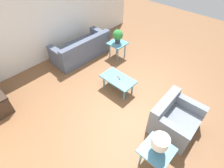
{
  "coord_description": "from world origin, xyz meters",
  "views": [
    {
      "loc": [
        -2.0,
        2.5,
        3.49
      ],
      "look_at": [
        0.14,
        0.22,
        0.55
      ],
      "focal_mm": 28.0,
      "sensor_mm": 36.0,
      "label": 1
    }
  ],
  "objects_px": {
    "sofa": "(82,49)",
    "coffee_table": "(118,80)",
    "armchair": "(174,119)",
    "table_lamp": "(160,142)",
    "side_table_plant": "(117,45)",
    "side_table_lamp": "(156,152)",
    "potted_plant": "(118,35)"
  },
  "relations": [
    {
      "from": "sofa",
      "to": "side_table_plant",
      "type": "height_order",
      "value": "sofa"
    },
    {
      "from": "armchair",
      "to": "table_lamp",
      "type": "relative_size",
      "value": 2.64
    },
    {
      "from": "sofa",
      "to": "potted_plant",
      "type": "bearing_deg",
      "value": 133.7
    },
    {
      "from": "armchair",
      "to": "table_lamp",
      "type": "height_order",
      "value": "table_lamp"
    },
    {
      "from": "coffee_table",
      "to": "side_table_plant",
      "type": "height_order",
      "value": "side_table_plant"
    },
    {
      "from": "armchair",
      "to": "side_table_lamp",
      "type": "height_order",
      "value": "armchair"
    },
    {
      "from": "sofa",
      "to": "side_table_plant",
      "type": "bearing_deg",
      "value": 133.7
    },
    {
      "from": "side_table_plant",
      "to": "coffee_table",
      "type": "bearing_deg",
      "value": 132.26
    },
    {
      "from": "coffee_table",
      "to": "sofa",
      "type": "bearing_deg",
      "value": -10.82
    },
    {
      "from": "coffee_table",
      "to": "table_lamp",
      "type": "bearing_deg",
      "value": 150.25
    },
    {
      "from": "potted_plant",
      "to": "table_lamp",
      "type": "bearing_deg",
      "value": 142.53
    },
    {
      "from": "sofa",
      "to": "coffee_table",
      "type": "xyz_separation_m",
      "value": [
        -1.97,
        0.38,
        0.06
      ]
    },
    {
      "from": "potted_plant",
      "to": "side_table_plant",
      "type": "bearing_deg",
      "value": -90.0
    },
    {
      "from": "coffee_table",
      "to": "side_table_lamp",
      "type": "height_order",
      "value": "side_table_lamp"
    },
    {
      "from": "table_lamp",
      "to": "coffee_table",
      "type": "bearing_deg",
      "value": -29.75
    },
    {
      "from": "side_table_lamp",
      "to": "table_lamp",
      "type": "height_order",
      "value": "table_lamp"
    },
    {
      "from": "side_table_lamp",
      "to": "potted_plant",
      "type": "distance_m",
      "value": 3.75
    },
    {
      "from": "armchair",
      "to": "side_table_plant",
      "type": "height_order",
      "value": "armchair"
    },
    {
      "from": "side_table_lamp",
      "to": "table_lamp",
      "type": "bearing_deg",
      "value": -9.46
    },
    {
      "from": "side_table_plant",
      "to": "potted_plant",
      "type": "distance_m",
      "value": 0.35
    },
    {
      "from": "table_lamp",
      "to": "sofa",
      "type": "bearing_deg",
      "value": -20.63
    },
    {
      "from": "sofa",
      "to": "side_table_plant",
      "type": "xyz_separation_m",
      "value": [
        -0.88,
        -0.82,
        0.16
      ]
    },
    {
      "from": "sofa",
      "to": "table_lamp",
      "type": "relative_size",
      "value": 5.12
    },
    {
      "from": "side_table_plant",
      "to": "side_table_lamp",
      "type": "relative_size",
      "value": 1.0
    },
    {
      "from": "sofa",
      "to": "potted_plant",
      "type": "height_order",
      "value": "potted_plant"
    },
    {
      "from": "side_table_plant",
      "to": "table_lamp",
      "type": "bearing_deg",
      "value": 142.53
    },
    {
      "from": "coffee_table",
      "to": "side_table_plant",
      "type": "relative_size",
      "value": 1.72
    },
    {
      "from": "coffee_table",
      "to": "side_table_plant",
      "type": "bearing_deg",
      "value": -47.74
    },
    {
      "from": "armchair",
      "to": "coffee_table",
      "type": "relative_size",
      "value": 1.1
    },
    {
      "from": "sofa",
      "to": "coffee_table",
      "type": "bearing_deg",
      "value": 79.69
    },
    {
      "from": "sofa",
      "to": "side_table_plant",
      "type": "distance_m",
      "value": 1.22
    },
    {
      "from": "sofa",
      "to": "potted_plant",
      "type": "xyz_separation_m",
      "value": [
        -0.88,
        -0.82,
        0.51
      ]
    }
  ]
}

